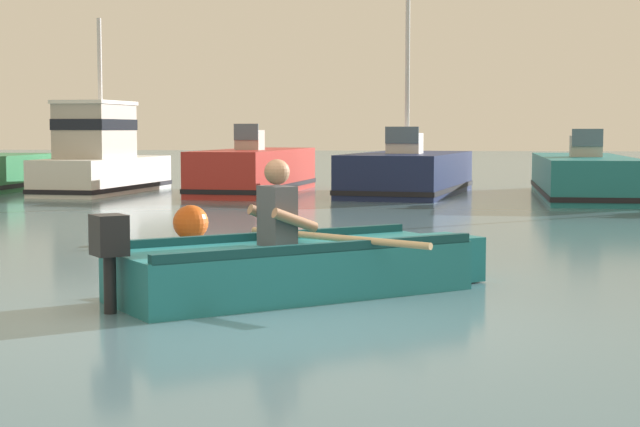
# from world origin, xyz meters

# --- Properties ---
(ground_plane) EXTENTS (120.00, 120.00, 0.00)m
(ground_plane) POSITION_xyz_m (0.00, 0.00, 0.00)
(ground_plane) COLOR slate
(rowboat_with_person) EXTENTS (3.26, 2.83, 1.19)m
(rowboat_with_person) POSITION_xyz_m (0.07, 1.17, 0.25)
(rowboat_with_person) COLOR #1E727A
(rowboat_with_person) RESTS_ON ground
(moored_boat_white) EXTENTS (2.03, 4.59, 3.92)m
(moored_boat_white) POSITION_xyz_m (-6.40, 14.53, 0.76)
(moored_boat_white) COLOR white
(moored_boat_white) RESTS_ON ground
(moored_boat_red) EXTENTS (2.17, 5.35, 1.56)m
(moored_boat_red) POSITION_xyz_m (-2.95, 15.02, 0.47)
(moored_boat_red) COLOR #B72D28
(moored_boat_red) RESTS_ON ground
(moored_boat_navy) EXTENTS (2.97, 5.17, 4.68)m
(moored_boat_navy) POSITION_xyz_m (0.52, 14.83, 0.45)
(moored_boat_navy) COLOR #19234C
(moored_boat_navy) RESTS_ON ground
(moored_boat_teal) EXTENTS (2.02, 6.45, 1.45)m
(moored_boat_teal) POSITION_xyz_m (4.25, 14.44, 0.41)
(moored_boat_teal) COLOR #1E727A
(moored_boat_teal) RESTS_ON ground
(mooring_buoy) EXTENTS (0.46, 0.46, 0.46)m
(mooring_buoy) POSITION_xyz_m (-1.96, 5.28, 0.23)
(mooring_buoy) COLOR #E55919
(mooring_buoy) RESTS_ON ground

